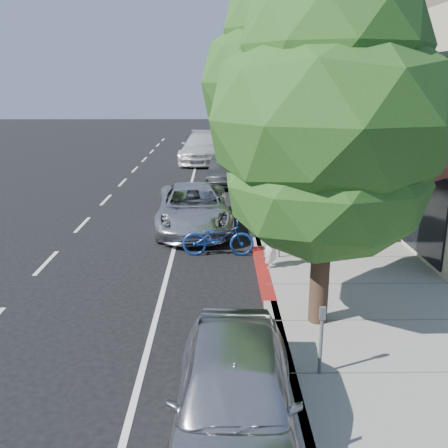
{
  "coord_description": "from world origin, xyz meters",
  "views": [
    {
      "loc": [
        -1.2,
        -11.64,
        5.05
      ],
      "look_at": [
        -1.05,
        1.32,
        1.35
      ],
      "focal_mm": 40.0,
      "sensor_mm": 36.0,
      "label": 1
    }
  ],
  "objects_px": {
    "dark_sedan": "(225,171)",
    "cyclist": "(272,244)",
    "street_tree_2": "(268,106)",
    "street_tree_5": "(245,92)",
    "white_pickup": "(203,148)",
    "bicycle": "(218,238)",
    "street_tree_0": "(328,123)",
    "dark_suv_far": "(227,137)",
    "near_car_a": "(234,395)",
    "silver_suv": "(193,208)",
    "street_tree_3": "(257,90)",
    "street_tree_4": "(250,88)",
    "pedestrian": "(297,174)",
    "street_tree_1": "(287,87)"
  },
  "relations": [
    {
      "from": "dark_suv_far",
      "to": "near_car_a",
      "type": "distance_m",
      "value": 32.83
    },
    {
      "from": "cyclist",
      "to": "near_car_a",
      "type": "bearing_deg",
      "value": -170.94
    },
    {
      "from": "street_tree_2",
      "to": "street_tree_3",
      "type": "bearing_deg",
      "value": 90.0
    },
    {
      "from": "bicycle",
      "to": "dark_sedan",
      "type": "distance_m",
      "value": 10.88
    },
    {
      "from": "street_tree_2",
      "to": "street_tree_3",
      "type": "relative_size",
      "value": 0.87
    },
    {
      "from": "dark_suv_far",
      "to": "white_pickup",
      "type": "bearing_deg",
      "value": -100.15
    },
    {
      "from": "street_tree_1",
      "to": "bicycle",
      "type": "height_order",
      "value": "street_tree_1"
    },
    {
      "from": "near_car_a",
      "to": "street_tree_1",
      "type": "bearing_deg",
      "value": 80.98
    },
    {
      "from": "cyclist",
      "to": "dark_sedan",
      "type": "bearing_deg",
      "value": 24.63
    },
    {
      "from": "street_tree_1",
      "to": "street_tree_5",
      "type": "xyz_separation_m",
      "value": [
        0.0,
        24.0,
        -0.63
      ]
    },
    {
      "from": "bicycle",
      "to": "dark_suv_far",
      "type": "height_order",
      "value": "dark_suv_far"
    },
    {
      "from": "street_tree_2",
      "to": "bicycle",
      "type": "height_order",
      "value": "street_tree_2"
    },
    {
      "from": "silver_suv",
      "to": "pedestrian",
      "type": "distance_m",
      "value": 7.03
    },
    {
      "from": "street_tree_4",
      "to": "street_tree_1",
      "type": "bearing_deg",
      "value": -90.0
    },
    {
      "from": "street_tree_3",
      "to": "dark_suv_far",
      "type": "height_order",
      "value": "street_tree_3"
    },
    {
      "from": "street_tree_1",
      "to": "dark_sedan",
      "type": "bearing_deg",
      "value": 100.56
    },
    {
      "from": "street_tree_3",
      "to": "cyclist",
      "type": "relative_size",
      "value": 4.64
    },
    {
      "from": "street_tree_0",
      "to": "street_tree_2",
      "type": "height_order",
      "value": "street_tree_0"
    },
    {
      "from": "near_car_a",
      "to": "street_tree_2",
      "type": "bearing_deg",
      "value": 85.27
    },
    {
      "from": "street_tree_2",
      "to": "bicycle",
      "type": "distance_m",
      "value": 8.46
    },
    {
      "from": "street_tree_1",
      "to": "dark_suv_far",
      "type": "xyz_separation_m",
      "value": [
        -1.4,
        23.33,
        -3.99
      ]
    },
    {
      "from": "street_tree_4",
      "to": "street_tree_2",
      "type": "bearing_deg",
      "value": -90.0
    },
    {
      "from": "street_tree_4",
      "to": "pedestrian",
      "type": "relative_size",
      "value": 4.37
    },
    {
      "from": "street_tree_0",
      "to": "street_tree_5",
      "type": "bearing_deg",
      "value": 90.0
    },
    {
      "from": "pedestrian",
      "to": "bicycle",
      "type": "bearing_deg",
      "value": 52.17
    },
    {
      "from": "street_tree_1",
      "to": "cyclist",
      "type": "relative_size",
      "value": 5.01
    },
    {
      "from": "street_tree_5",
      "to": "silver_suv",
      "type": "height_order",
      "value": "street_tree_5"
    },
    {
      "from": "street_tree_2",
      "to": "street_tree_5",
      "type": "xyz_separation_m",
      "value": [
        -0.0,
        18.0,
        0.21
      ]
    },
    {
      "from": "street_tree_2",
      "to": "street_tree_4",
      "type": "relative_size",
      "value": 0.89
    },
    {
      "from": "street_tree_0",
      "to": "dark_sedan",
      "type": "xyz_separation_m",
      "value": [
        -1.77,
        15.47,
        -3.62
      ]
    },
    {
      "from": "white_pickup",
      "to": "bicycle",
      "type": "bearing_deg",
      "value": -82.42
    },
    {
      "from": "street_tree_2",
      "to": "dark_sedan",
      "type": "xyz_separation_m",
      "value": [
        -1.77,
        3.47,
        -3.4
      ]
    },
    {
      "from": "street_tree_1",
      "to": "dark_sedan",
      "type": "xyz_separation_m",
      "value": [
        -1.77,
        9.47,
        -4.24
      ]
    },
    {
      "from": "street_tree_0",
      "to": "dark_suv_far",
      "type": "distance_m",
      "value": 29.56
    },
    {
      "from": "street_tree_3",
      "to": "cyclist",
      "type": "height_order",
      "value": "street_tree_3"
    },
    {
      "from": "street_tree_4",
      "to": "street_tree_0",
      "type": "bearing_deg",
      "value": -90.0
    },
    {
      "from": "dark_sedan",
      "to": "cyclist",
      "type": "bearing_deg",
      "value": -77.79
    },
    {
      "from": "dark_sedan",
      "to": "dark_suv_far",
      "type": "bearing_deg",
      "value": 95.48
    },
    {
      "from": "dark_suv_far",
      "to": "cyclist",
      "type": "bearing_deg",
      "value": -83.47
    },
    {
      "from": "street_tree_5",
      "to": "street_tree_3",
      "type": "bearing_deg",
      "value": -90.0
    },
    {
      "from": "street_tree_5",
      "to": "cyclist",
      "type": "bearing_deg",
      "value": -91.39
    },
    {
      "from": "silver_suv",
      "to": "dark_sedan",
      "type": "relative_size",
      "value": 1.35
    },
    {
      "from": "street_tree_0",
      "to": "pedestrian",
      "type": "relative_size",
      "value": 4.18
    },
    {
      "from": "street_tree_1",
      "to": "white_pickup",
      "type": "height_order",
      "value": "street_tree_1"
    },
    {
      "from": "street_tree_0",
      "to": "cyclist",
      "type": "xyz_separation_m",
      "value": [
        -0.65,
        3.24,
        -3.48
      ]
    },
    {
      "from": "white_pickup",
      "to": "near_car_a",
      "type": "relative_size",
      "value": 1.43
    },
    {
      "from": "street_tree_2",
      "to": "silver_suv",
      "type": "xyz_separation_m",
      "value": [
        -2.99,
        -4.5,
        -3.31
      ]
    },
    {
      "from": "street_tree_2",
      "to": "near_car_a",
      "type": "relative_size",
      "value": 1.48
    },
    {
      "from": "street_tree_3",
      "to": "street_tree_4",
      "type": "distance_m",
      "value": 6.0
    },
    {
      "from": "street_tree_0",
      "to": "white_pickup",
      "type": "height_order",
      "value": "street_tree_0"
    }
  ]
}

